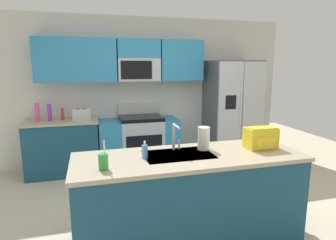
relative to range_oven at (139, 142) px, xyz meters
name	(u,v)px	position (x,y,z in m)	size (l,w,h in m)	color
ground_plane	(184,214)	(0.23, -1.80, -0.44)	(9.00, 9.00, 0.00)	beige
kitchen_wall_unit	(140,82)	(0.08, 0.28, 1.03)	(5.20, 0.43, 2.60)	beige
back_counter	(63,147)	(-1.26, 0.00, 0.01)	(1.15, 0.63, 0.90)	navy
range_oven	(139,142)	(0.00, 0.00, 0.00)	(1.36, 0.61, 1.10)	#B7BABF
refrigerator	(232,111)	(1.74, -0.07, 0.48)	(0.90, 0.76, 1.85)	#4C4F54
island_counter	(189,197)	(0.12, -2.27, 0.01)	(2.27, 0.80, 0.90)	navy
toaster	(81,114)	(-0.94, -0.05, 0.55)	(0.28, 0.16, 0.18)	#B7BABF
pepper_mill	(63,114)	(-1.23, 0.00, 0.55)	(0.05, 0.05, 0.19)	#B2332D
bottle_pink	(37,112)	(-1.60, -0.02, 0.60)	(0.07, 0.07, 0.29)	#EA4C93
bottle_purple	(50,112)	(-1.42, -0.01, 0.59)	(0.06, 0.06, 0.27)	purple
sink_faucet	(175,135)	(0.03, -2.08, 0.62)	(0.08, 0.22, 0.28)	#B7BABF
drink_cup_green	(103,162)	(-0.72, -2.45, 0.53)	(0.08, 0.08, 0.26)	green
soap_dispenser	(145,151)	(-0.32, -2.25, 0.53)	(0.06, 0.06, 0.17)	#4C8CD8
paper_towel_roll	(204,138)	(0.33, -2.12, 0.58)	(0.12, 0.12, 0.24)	white
backpack	(261,138)	(0.93, -2.24, 0.57)	(0.32, 0.22, 0.23)	yellow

